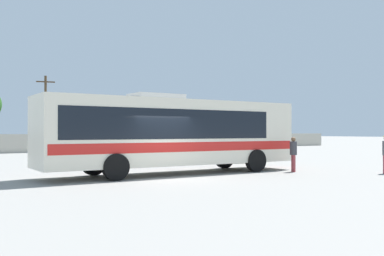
{
  "coord_description": "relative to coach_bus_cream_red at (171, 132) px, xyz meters",
  "views": [
    {
      "loc": [
        -8.92,
        -15.14,
        1.85
      ],
      "look_at": [
        2.34,
        1.65,
        2.04
      ],
      "focal_mm": 41.02,
      "sensor_mm": 36.0,
      "label": 1
    }
  ],
  "objects": [
    {
      "name": "utility_pole_near",
      "position": [
        2.1,
        27.7,
        2.04
      ],
      "size": [
        1.78,
        0.51,
        7.47
      ],
      "color": "#4C3823",
      "rests_on": "ground_plane"
    },
    {
      "name": "perimeter_wall",
      "position": [
        -1.13,
        24.13,
        -1.03
      ],
      "size": [
        80.0,
        0.3,
        1.67
      ],
      "primitive_type": "cube",
      "color": "#B2AD9E",
      "rests_on": "ground_plane"
    },
    {
      "name": "ground_plane",
      "position": [
        -1.13,
        8.52,
        -1.87
      ],
      "size": [
        300.0,
        300.0,
        0.0
      ],
      "primitive_type": "plane",
      "color": "gray"
    },
    {
      "name": "attendant_by_bus_door",
      "position": [
        5.24,
        -2.3,
        -0.95
      ],
      "size": [
        0.44,
        0.44,
        1.63
      ],
      "color": "#99383D",
      "rests_on": "ground_plane"
    },
    {
      "name": "coach_bus_cream_red",
      "position": [
        0.0,
        0.0,
        0.0
      ],
      "size": [
        12.04,
        2.93,
        3.5
      ],
      "color": "silver",
      "rests_on": "ground_plane"
    },
    {
      "name": "vendor_umbrella_near_gate_yellow",
      "position": [
        7.5,
        4.49,
        0.07
      ],
      "size": [
        2.32,
        2.32,
        2.3
      ],
      "color": "gray",
      "rests_on": "ground_plane"
    }
  ]
}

